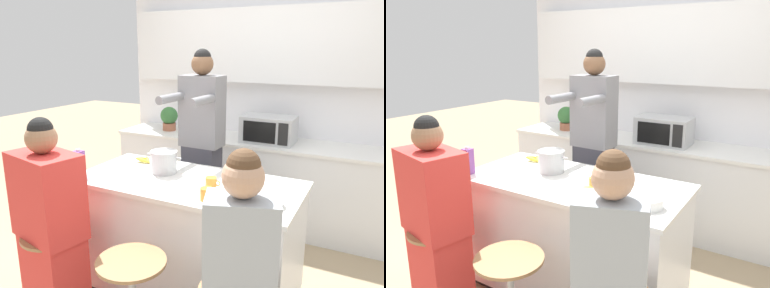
% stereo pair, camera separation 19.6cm
% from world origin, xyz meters
% --- Properties ---
extents(wall_back, '(3.19, 0.22, 2.70)m').
position_xyz_m(wall_back, '(0.00, 1.69, 1.54)').
color(wall_back, white).
rests_on(wall_back, ground_plane).
extents(back_counter, '(2.97, 0.59, 0.88)m').
position_xyz_m(back_counter, '(0.00, 1.41, 0.44)').
color(back_counter, silver).
rests_on(back_counter, ground_plane).
extents(kitchen_island, '(1.60, 0.77, 0.89)m').
position_xyz_m(kitchen_island, '(0.00, 0.00, 0.45)').
color(kitchen_island, black).
rests_on(kitchen_island, ground_plane).
extents(bar_stool_leftmost, '(0.41, 0.41, 0.63)m').
position_xyz_m(bar_stool_leftmost, '(-0.64, -0.65, 0.36)').
color(bar_stool_leftmost, '#997047').
rests_on(bar_stool_leftmost, ground_plane).
extents(person_cooking, '(0.38, 0.57, 1.79)m').
position_xyz_m(person_cooking, '(-0.22, 0.69, 0.90)').
color(person_cooking, '#383842').
rests_on(person_cooking, ground_plane).
extents(person_wrapped_blanket, '(0.51, 0.38, 1.40)m').
position_xyz_m(person_wrapped_blanket, '(-0.63, -0.68, 0.66)').
color(person_wrapped_blanket, red).
rests_on(person_wrapped_blanket, ground_plane).
extents(cooking_pot, '(0.29, 0.21, 0.17)m').
position_xyz_m(cooking_pot, '(-0.24, 0.08, 0.97)').
color(cooking_pot, '#B7BABC').
rests_on(cooking_pot, kitchen_island).
extents(fruit_bowl, '(0.18, 0.18, 0.06)m').
position_xyz_m(fruit_bowl, '(0.63, -0.15, 0.92)').
color(fruit_bowl, white).
rests_on(fruit_bowl, kitchen_island).
extents(coffee_cup_near, '(0.11, 0.08, 0.08)m').
position_xyz_m(coffee_cup_near, '(0.27, -0.26, 0.93)').
color(coffee_cup_near, orange).
rests_on(coffee_cup_near, kitchen_island).
extents(coffee_cup_far, '(0.11, 0.08, 0.08)m').
position_xyz_m(coffee_cup_far, '(0.21, -0.05, 0.93)').
color(coffee_cup_far, orange).
rests_on(coffee_cup_far, kitchen_island).
extents(banana_bunch, '(0.15, 0.11, 0.05)m').
position_xyz_m(banana_bunch, '(-0.52, 0.23, 0.91)').
color(banana_bunch, yellow).
rests_on(banana_bunch, kitchen_island).
extents(juice_carton, '(0.07, 0.07, 0.21)m').
position_xyz_m(juice_carton, '(-0.74, -0.28, 0.99)').
color(juice_carton, '#7A428E').
rests_on(juice_carton, kitchen_island).
extents(microwave, '(0.51, 0.34, 0.26)m').
position_xyz_m(microwave, '(0.19, 1.38, 1.02)').
color(microwave, '#B2B5B7').
rests_on(microwave, back_counter).
extents(potted_plant, '(0.20, 0.20, 0.27)m').
position_xyz_m(potted_plant, '(-0.98, 1.41, 1.03)').
color(potted_plant, '#93563D').
rests_on(potted_plant, back_counter).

